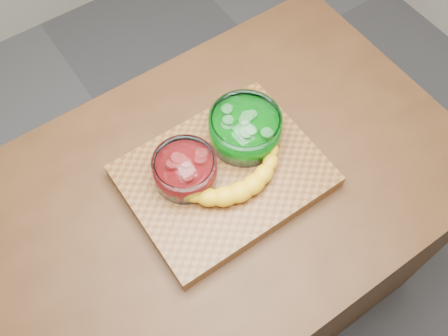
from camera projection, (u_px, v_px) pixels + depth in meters
ground at (224, 286)px, 1.99m from camera, size 3.50×3.50×0.00m
counter at (224, 246)px, 1.60m from camera, size 1.20×0.80×0.90m
cutting_board at (224, 176)px, 1.19m from camera, size 0.45×0.35×0.04m
bowl_red at (185, 170)px, 1.14m from camera, size 0.15×0.15×0.07m
bowl_green at (245, 129)px, 1.18m from camera, size 0.17×0.17×0.08m
banana at (233, 176)px, 1.14m from camera, size 0.31×0.16×0.04m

